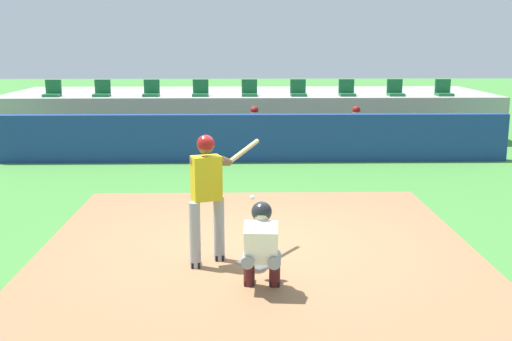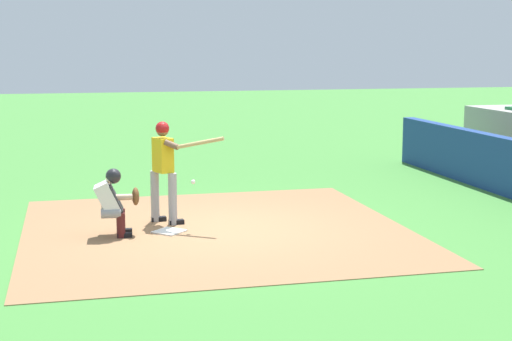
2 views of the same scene
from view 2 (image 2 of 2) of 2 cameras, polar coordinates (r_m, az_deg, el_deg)
ground_plane at (r=13.10m, az=-2.99°, el=-4.44°), size 80.00×80.00×0.00m
dirt_infield at (r=13.10m, az=-2.99°, el=-4.41°), size 6.40×6.40×0.01m
home_plate at (r=12.97m, az=-6.47°, el=-4.51°), size 0.62×0.62×0.02m
batter_at_plate at (r=13.44m, az=-6.80°, el=0.37°), size 0.97×1.17×1.80m
catcher_crouched at (r=12.76m, az=-10.45°, el=-2.14°), size 0.50×1.69×1.13m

